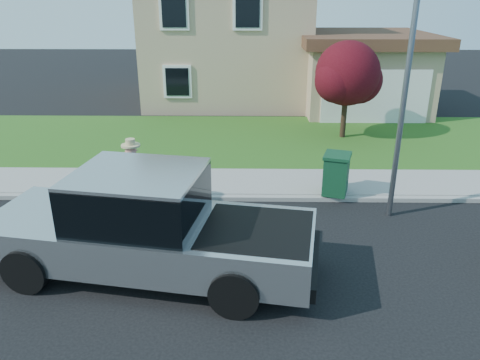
# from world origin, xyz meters

# --- Properties ---
(ground) EXTENTS (80.00, 80.00, 0.00)m
(ground) POSITION_xyz_m (0.00, 0.00, 0.00)
(ground) COLOR black
(ground) RESTS_ON ground
(curb) EXTENTS (40.00, 0.20, 0.12)m
(curb) POSITION_xyz_m (1.00, 2.90, 0.06)
(curb) COLOR gray
(curb) RESTS_ON ground
(sidewalk) EXTENTS (40.00, 2.00, 0.15)m
(sidewalk) POSITION_xyz_m (1.00, 4.00, 0.07)
(sidewalk) COLOR gray
(sidewalk) RESTS_ON ground
(lawn) EXTENTS (40.00, 7.00, 0.10)m
(lawn) POSITION_xyz_m (1.00, 8.50, 0.05)
(lawn) COLOR #275117
(lawn) RESTS_ON ground
(house) EXTENTS (14.00, 11.30, 6.85)m
(house) POSITION_xyz_m (1.31, 16.38, 3.17)
(house) COLOR tan
(house) RESTS_ON ground
(pickup_truck) EXTENTS (7.03, 3.36, 2.22)m
(pickup_truck) POSITION_xyz_m (-0.97, -0.74, 1.03)
(pickup_truck) COLOR black
(pickup_truck) RESTS_ON ground
(woman) EXTENTS (0.76, 0.62, 1.99)m
(woman) POSITION_xyz_m (-1.93, 2.19, 0.94)
(woman) COLOR tan
(woman) RESTS_ON ground
(ornamental_tree) EXTENTS (2.69, 2.42, 3.69)m
(ornamental_tree) POSITION_xyz_m (4.82, 8.82, 2.46)
(ornamental_tree) COLOR black
(ornamental_tree) RESTS_ON lawn
(trash_bin) EXTENTS (0.91, 0.98, 1.15)m
(trash_bin) POSITION_xyz_m (3.50, 3.10, 0.73)
(trash_bin) COLOR #103B22
(trash_bin) RESTS_ON sidewalk
(street_lamp) EXTENTS (0.29, 0.74, 5.76)m
(street_lamp) POSITION_xyz_m (4.73, 1.94, 3.29)
(street_lamp) COLOR slate
(street_lamp) RESTS_ON ground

